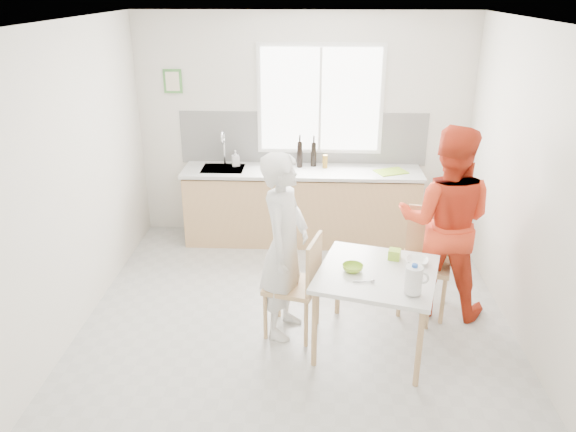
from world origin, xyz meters
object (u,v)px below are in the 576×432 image
(milk_jug, at_px, (414,279))
(wine_bottle_b, at_px, (314,154))
(dining_table, at_px, (377,280))
(person_white, at_px, (284,247))
(bowl_white, at_px, (417,261))
(chair_far, at_px, (427,255))
(person_red, at_px, (445,222))
(chair_left, at_px, (300,282))
(wine_bottle_a, at_px, (300,154))
(bowl_green, at_px, (353,268))

(milk_jug, xyz_separation_m, wine_bottle_b, (-0.79, 2.70, 0.20))
(milk_jug, height_order, wine_bottle_b, wine_bottle_b)
(dining_table, distance_m, person_white, 0.84)
(bowl_white, bearing_deg, milk_jug, -102.69)
(dining_table, xyz_separation_m, chair_far, (0.55, 0.70, -0.11))
(person_red, relative_size, bowl_white, 9.67)
(chair_far, bearing_deg, milk_jug, -91.37)
(dining_table, bearing_deg, chair_left, 164.76)
(chair_far, distance_m, wine_bottle_a, 2.10)
(chair_far, bearing_deg, person_red, 0.18)
(bowl_white, bearing_deg, wine_bottle_b, 112.68)
(bowl_white, height_order, wine_bottle_a, wine_bottle_a)
(person_white, bearing_deg, person_red, -57.60)
(milk_jug, distance_m, wine_bottle_a, 2.82)
(chair_left, distance_m, chair_far, 1.32)
(person_white, distance_m, milk_jug, 1.18)
(chair_far, xyz_separation_m, wine_bottle_b, (-1.11, 1.64, 0.52))
(bowl_green, bearing_deg, person_white, 160.15)
(person_red, distance_m, bowl_white, 0.62)
(person_red, height_order, wine_bottle_a, person_red)
(milk_jug, bearing_deg, bowl_white, 92.55)
(chair_left, height_order, bowl_white, chair_left)
(person_white, height_order, wine_bottle_a, person_white)
(dining_table, distance_m, bowl_green, 0.23)
(bowl_white, bearing_deg, person_red, 57.22)
(chair_left, relative_size, person_white, 0.56)
(chair_far, height_order, milk_jug, chair_far)
(chair_left, distance_m, bowl_white, 1.04)
(chair_far, height_order, person_red, person_red)
(chair_left, bearing_deg, wine_bottle_a, -162.92)
(bowl_white, xyz_separation_m, milk_jug, (-0.12, -0.52, 0.11))
(wine_bottle_a, bearing_deg, dining_table, -72.53)
(person_red, xyz_separation_m, bowl_green, (-0.89, -0.67, -0.15))
(person_white, bearing_deg, wine_bottle_b, 8.91)
(dining_table, bearing_deg, person_white, 164.76)
(dining_table, xyz_separation_m, milk_jug, (0.24, -0.35, 0.21))
(bowl_green, bearing_deg, milk_jug, -38.87)
(person_white, xyz_separation_m, wine_bottle_b, (0.24, 2.13, 0.22))
(chair_left, xyz_separation_m, wine_bottle_a, (-0.07, 2.12, 0.55))
(dining_table, height_order, bowl_green, bowl_green)
(person_white, bearing_deg, dining_table, -90.00)
(chair_left, distance_m, person_white, 0.35)
(chair_left, relative_size, person_red, 0.52)
(bowl_white, height_order, milk_jug, milk_jug)
(chair_left, xyz_separation_m, bowl_green, (0.45, -0.17, 0.24))
(dining_table, relative_size, wine_bottle_b, 3.93)
(bowl_green, distance_m, bowl_white, 0.58)
(bowl_green, distance_m, milk_jug, 0.58)
(wine_bottle_a, bearing_deg, chair_far, -51.21)
(wine_bottle_b, bearing_deg, chair_far, -55.85)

